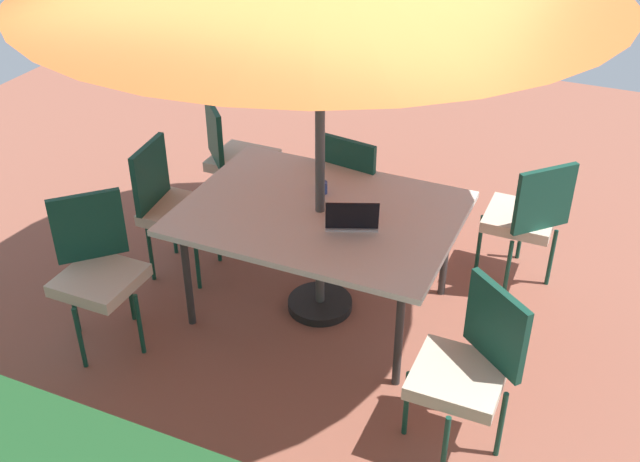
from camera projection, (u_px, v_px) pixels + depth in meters
ground_plane at (320, 308)px, 5.25m from camera, size 10.00×10.00×0.02m
dining_table at (320, 217)px, 4.85m from camera, size 1.73×1.28×0.77m
chair_east at (172, 203)px, 5.34m from camera, size 0.48×0.47×0.98m
chair_northeast at (97, 266)px, 4.69m from camera, size 0.59×0.59×0.98m
chair_south at (357, 186)px, 5.56m from camera, size 0.48×0.49×0.98m
chair_northwest at (469, 365)px, 3.94m from camera, size 0.58×0.58×0.98m
chair_southeast at (235, 154)px, 5.99m from camera, size 0.59×0.59×0.98m
chair_southwest at (527, 215)px, 5.21m from camera, size 0.59×0.59×0.98m
laptop at (352, 220)px, 4.64m from camera, size 0.39×0.35×0.21m
cup at (322, 187)px, 5.00m from camera, size 0.07×0.07×0.08m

